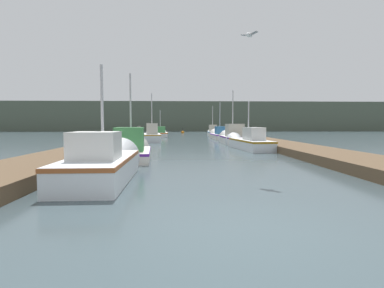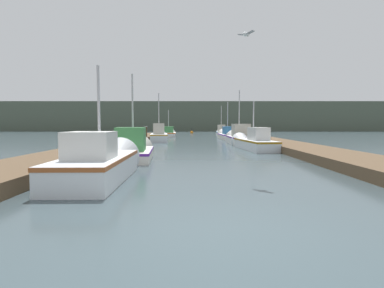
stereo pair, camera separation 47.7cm
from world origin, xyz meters
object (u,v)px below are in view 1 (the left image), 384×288
Objects in this scene: fishing_boat_2 at (247,142)px; fishing_boat_3 at (232,137)px; fishing_boat_4 at (152,135)px; mooring_piling_1 at (262,139)px; mooring_piling_3 at (139,134)px; mooring_piling_0 at (107,144)px; channel_buoy at (183,132)px; seagull_lead at (249,35)px; fishing_boat_1 at (132,150)px; fishing_boat_5 at (219,135)px; fishing_boat_7 at (212,132)px; mooring_piling_2 at (239,135)px; fishing_boat_6 at (160,133)px; fishing_boat_0 at (105,163)px.

fishing_boat_2 is 5.07m from fishing_boat_3.
fishing_boat_3 is at bearing -32.26° from fishing_boat_4.
mooring_piling_1 is 0.81× the size of mooring_piling_3.
mooring_piling_0 is 1.20× the size of channel_buoy.
seagull_lead is (4.67, -18.68, 3.75)m from fishing_boat_4.
fishing_boat_2 is at bearing 30.35° from mooring_piling_0.
seagull_lead reaches higher than channel_buoy.
mooring_piling_0 is (-1.30, 0.71, 0.20)m from fishing_boat_1.
fishing_boat_2 is 5.25× the size of mooring_piling_0.
fishing_boat_1 is 4.90× the size of channel_buoy.
fishing_boat_5 is (6.54, 18.57, -0.00)m from fishing_boat_1.
mooring_piling_3 is (-0.99, -1.55, 0.18)m from fishing_boat_4.
mooring_piling_2 is (0.85, -14.57, 0.09)m from fishing_boat_7.
fishing_boat_2 is at bearing -90.56° from fishing_boat_3.
mooring_piling_2 reaches higher than channel_buoy.
fishing_boat_4 is 19.62m from seagull_lead.
fishing_boat_4 reaches higher than fishing_boat_5.
fishing_boat_2 reaches higher than mooring_piling_1.
mooring_piling_1 is at bearing 118.44° from seagull_lead.
fishing_boat_7 is at bearing 26.29° from fishing_boat_6.
fishing_boat_2 is at bearing -97.71° from mooring_piling_2.
mooring_piling_0 is (-7.88, -4.62, 0.18)m from fishing_boat_2.
mooring_piling_0 is (-8.06, -26.81, 0.13)m from fishing_boat_7.
mooring_piling_0 is at bearing -89.83° from mooring_piling_3.
mooring_piling_3 is at bearing 93.29° from fishing_boat_0.
fishing_boat_3 reaches higher than fishing_boat_1.
fishing_boat_1 reaches higher than mooring_piling_0.
fishing_boat_1 reaches higher than mooring_piling_3.
fishing_boat_4 reaches higher than fishing_boat_3.
mooring_piling_3 is at bearing 91.26° from fishing_boat_1.
fishing_boat_0 is at bearing -85.53° from mooring_piling_3.
fishing_boat_7 is at bearing 62.04° from mooring_piling_3.
mooring_piling_2 is 18.49m from seagull_lead.
channel_buoy is (2.90, 12.48, -0.25)m from fishing_boat_6.
fishing_boat_1 is 28.34m from fishing_boat_7.
fishing_boat_2 is 9.14m from mooring_piling_0.
fishing_boat_7 is at bearing 131.93° from seagull_lead.
fishing_boat_1 is at bearing 89.02° from fishing_boat_0.
mooring_piling_0 is at bearing -96.44° from channel_buoy.
fishing_boat_2 is at bearing 34.04° from fishing_boat_1.
fishing_boat_4 is at bearing 150.28° from seagull_lead.
mooring_piling_0 is at bearing -115.66° from fishing_boat_5.
fishing_boat_7 is (0.22, 8.95, 0.07)m from fishing_boat_5.
fishing_boat_4 is 0.94× the size of fishing_boat_5.
channel_buoy is (3.99, 35.35, -0.47)m from mooring_piling_0.
mooring_piling_0 is 11.55m from mooring_piling_3.
fishing_boat_2 is at bearing -151.72° from mooring_piling_1.
mooring_piling_1 is at bearing -34.47° from mooring_piling_3.
mooring_piling_0 is 0.87× the size of mooring_piling_3.
fishing_boat_7 is (0.18, 22.20, 0.04)m from fishing_boat_2.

